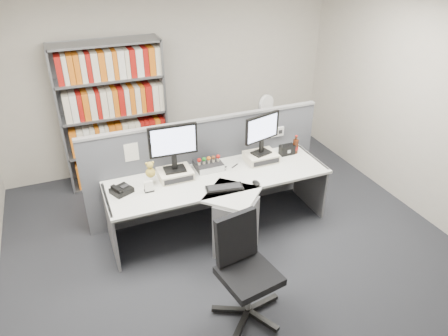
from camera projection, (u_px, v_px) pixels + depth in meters
name	position (u px, v px, depth m)	size (l,w,h in m)	color
ground	(247.00, 269.00, 4.58)	(5.50, 5.50, 0.00)	#2B2D33
room_shell	(252.00, 116.00, 3.70)	(5.04, 5.54, 2.72)	beige
partition	(206.00, 165.00, 5.27)	(3.00, 0.08, 1.27)	#52545D
desk	(226.00, 205.00, 4.84)	(2.60, 1.20, 0.72)	silver
monitor_riser_left	(175.00, 174.00, 4.84)	(0.38, 0.31, 0.10)	beige
monitor_riser_right	(261.00, 157.00, 5.20)	(0.38, 0.31, 0.10)	beige
monitor_left	(173.00, 144.00, 4.65)	(0.55, 0.19, 0.56)	black
monitor_right	(262.00, 131.00, 5.02)	(0.49, 0.21, 0.51)	black
desktop_pc	(208.00, 165.00, 5.03)	(0.31, 0.28, 0.08)	black
figurines	(209.00, 159.00, 4.97)	(0.29, 0.05, 0.09)	beige
keyboard	(224.00, 188.00, 4.65)	(0.43, 0.22, 0.03)	black
mouse	(256.00, 183.00, 4.71)	(0.08, 0.12, 0.05)	black
desk_phone	(121.00, 190.00, 4.57)	(0.27, 0.26, 0.09)	black
desk_calendar	(149.00, 187.00, 4.58)	(0.10, 0.08, 0.12)	black
plush_toy	(150.00, 171.00, 4.64)	(0.11, 0.11, 0.19)	#B1993B
speaker	(287.00, 150.00, 5.34)	(0.19, 0.10, 0.13)	black
cola_bottle	(295.00, 146.00, 5.36)	(0.07, 0.07, 0.24)	#3F190A
shelving_unit	(114.00, 117.00, 5.77)	(1.41, 0.40, 2.00)	slate
filing_cabinet	(264.00, 145.00, 6.41)	(0.45, 0.61, 0.70)	slate
desk_fan	(266.00, 106.00, 6.10)	(0.27, 0.17, 0.46)	white
office_chair	(244.00, 267.00, 3.84)	(0.67, 0.66, 1.01)	silver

